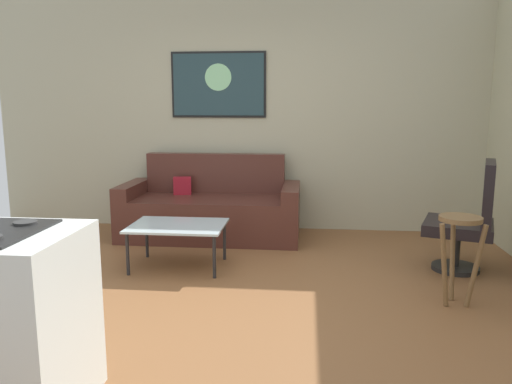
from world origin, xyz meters
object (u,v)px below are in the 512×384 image
object	(u,v)px
couch	(211,210)
armchair	(469,219)
bar_stool	(459,238)
wall_painting	(218,85)
coffee_table	(178,228)

from	to	relation	value
couch	armchair	size ratio (longest dim) A/B	1.99
couch	armchair	world-z (taller)	armchair
bar_stool	wall_painting	world-z (taller)	wall_painting
coffee_table	armchair	size ratio (longest dim) A/B	0.86
couch	bar_stool	world-z (taller)	couch
couch	bar_stool	size ratio (longest dim) A/B	2.94
bar_stool	wall_painting	bearing A→B (deg)	134.48
coffee_table	wall_painting	world-z (taller)	wall_painting
armchair	wall_painting	xyz separation A→B (m)	(-2.48, 1.41, 1.22)
couch	armchair	distance (m)	2.68
coffee_table	bar_stool	bearing A→B (deg)	-15.84
armchair	wall_painting	size ratio (longest dim) A/B	0.89
armchair	bar_stool	distance (m)	0.85
couch	wall_painting	xyz separation A→B (m)	(0.02, 0.46, 1.40)
coffee_table	armchair	xyz separation A→B (m)	(2.59, 0.14, 0.11)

